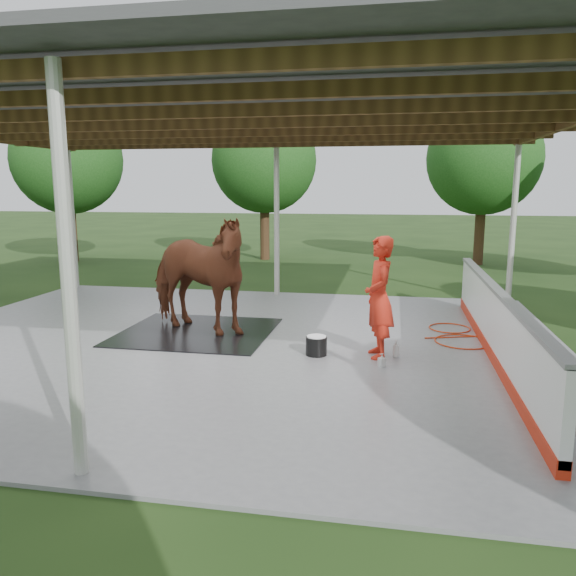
% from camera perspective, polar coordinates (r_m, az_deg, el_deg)
% --- Properties ---
extents(ground, '(100.00, 100.00, 0.00)m').
position_cam_1_polar(ground, '(10.17, -6.56, -5.85)').
color(ground, '#1E3814').
extents(concrete_slab, '(12.00, 10.00, 0.05)m').
position_cam_1_polar(concrete_slab, '(10.16, -6.56, -5.71)').
color(concrete_slab, slate).
rests_on(concrete_slab, ground).
extents(pavilion_structure, '(12.60, 10.60, 4.05)m').
position_cam_1_polar(pavilion_structure, '(9.84, -7.05, 16.93)').
color(pavilion_structure, beige).
rests_on(pavilion_structure, ground).
extents(dasher_board, '(0.16, 8.00, 1.15)m').
position_cam_1_polar(dasher_board, '(9.73, 20.27, -3.56)').
color(dasher_board, red).
rests_on(dasher_board, concrete_slab).
extents(tree_belt, '(28.00, 28.00, 5.80)m').
position_cam_1_polar(tree_belt, '(10.60, -3.90, 15.53)').
color(tree_belt, '#382314').
rests_on(tree_belt, ground).
extents(rubber_mat, '(2.84, 2.66, 0.02)m').
position_cam_1_polar(rubber_mat, '(10.96, -9.28, -4.41)').
color(rubber_mat, black).
rests_on(rubber_mat, concrete_slab).
extents(horse, '(2.89, 2.15, 2.23)m').
position_cam_1_polar(horse, '(10.73, -9.45, 1.40)').
color(horse, brown).
rests_on(horse, rubber_mat).
extents(handler, '(0.64, 0.82, 1.99)m').
position_cam_1_polar(handler, '(9.20, 9.25, -0.94)').
color(handler, red).
rests_on(handler, concrete_slab).
extents(wash_bucket, '(0.35, 0.35, 0.33)m').
position_cam_1_polar(wash_bucket, '(9.37, 2.90, -5.83)').
color(wash_bucket, black).
rests_on(wash_bucket, concrete_slab).
extents(soap_bottle_a, '(0.11, 0.12, 0.29)m').
position_cam_1_polar(soap_bottle_a, '(9.41, 10.92, -6.08)').
color(soap_bottle_a, silver).
rests_on(soap_bottle_a, concrete_slab).
extents(soap_bottle_b, '(0.14, 0.14, 0.21)m').
position_cam_1_polar(soap_bottle_b, '(8.90, 9.52, -7.24)').
color(soap_bottle_b, '#338CD8').
rests_on(soap_bottle_b, concrete_slab).
extents(hose_coil, '(1.22, 1.87, 0.02)m').
position_cam_1_polar(hose_coil, '(10.98, 16.82, -4.69)').
color(hose_coil, red).
rests_on(hose_coil, concrete_slab).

